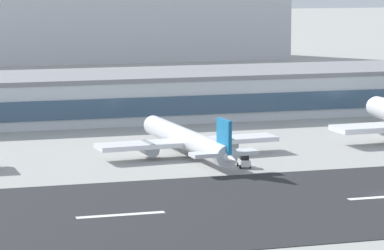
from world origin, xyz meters
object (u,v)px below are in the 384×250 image
object	(u,v)px
terminal_building	(127,95)
airliner_blue_tail_gate_1	(190,141)
distant_hotel_block	(88,6)
service_baggage_tug_0	(244,161)

from	to	relation	value
terminal_building	airliner_blue_tail_gate_1	distance (m)	50.26
distant_hotel_block	service_baggage_tug_0	distance (m)	207.34
terminal_building	service_baggage_tug_0	world-z (taller)	terminal_building
terminal_building	airliner_blue_tail_gate_1	bearing A→B (deg)	-90.13
distant_hotel_block	service_baggage_tug_0	bearing A→B (deg)	-93.48
distant_hotel_block	terminal_building	bearing A→B (deg)	-97.26
terminal_building	airliner_blue_tail_gate_1	xyz separation A→B (m)	(-0.11, -50.21, -2.21)
terminal_building	airliner_blue_tail_gate_1	size ratio (longest dim) A/B	4.35
airliner_blue_tail_gate_1	service_baggage_tug_0	size ratio (longest dim) A/B	12.41
distant_hotel_block	airliner_blue_tail_gate_1	size ratio (longest dim) A/B	3.46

